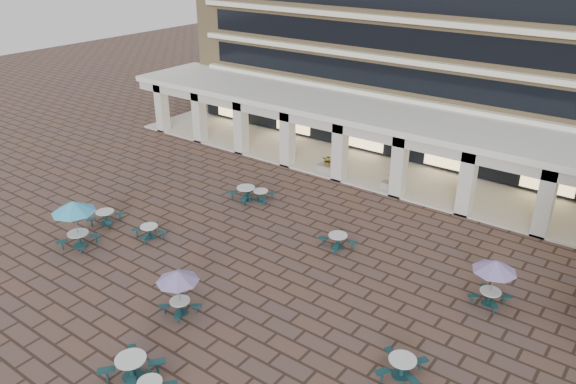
% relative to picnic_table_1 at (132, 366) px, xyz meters
% --- Properties ---
extents(ground, '(120.00, 120.00, 0.00)m').
position_rel_picnic_table_1_xyz_m(ground, '(-1.41, 7.61, -0.52)').
color(ground, brown).
rests_on(ground, ground).
extents(retail_arcade, '(42.00, 6.60, 4.40)m').
position_rel_picnic_table_1_xyz_m(retail_arcade, '(-1.41, 22.41, 2.48)').
color(retail_arcade, white).
rests_on(retail_arcade, ground).
extents(picnic_table_1, '(2.06, 2.06, 0.86)m').
position_rel_picnic_table_1_xyz_m(picnic_table_1, '(0.00, 0.00, 0.00)').
color(picnic_table_1, '#163E43').
rests_on(picnic_table_1, ground).
extents(picnic_table_4, '(2.24, 2.24, 2.58)m').
position_rel_picnic_table_1_xyz_m(picnic_table_4, '(-9.75, 4.55, 1.68)').
color(picnic_table_4, '#163E43').
rests_on(picnic_table_4, ground).
extents(picnic_table_5, '(2.00, 2.00, 0.75)m').
position_rel_picnic_table_1_xyz_m(picnic_table_5, '(-10.76, 6.97, -0.07)').
color(picnic_table_5, '#163E43').
rests_on(picnic_table_5, ground).
extents(picnic_table_6, '(1.83, 1.83, 2.12)m').
position_rel_picnic_table_1_xyz_m(picnic_table_6, '(-1.37, 3.71, 1.28)').
color(picnic_table_6, '#163E43').
rests_on(picnic_table_6, ground).
extents(picnic_table_8, '(1.87, 1.87, 0.70)m').
position_rel_picnic_table_1_xyz_m(picnic_table_8, '(-7.52, 7.33, -0.09)').
color(picnic_table_8, '#163E43').
rests_on(picnic_table_8, ground).
extents(picnic_table_9, '(1.73, 1.73, 0.68)m').
position_rel_picnic_table_1_xyz_m(picnic_table_9, '(-5.62, 14.41, -0.11)').
color(picnic_table_9, '#163E43').
rests_on(picnic_table_9, ground).
extents(picnic_table_10, '(1.97, 1.97, 0.78)m').
position_rel_picnic_table_1_xyz_m(picnic_table_10, '(7.90, 5.92, -0.05)').
color(picnic_table_10, '#163E43').
rests_on(picnic_table_10, ground).
extents(picnic_table_11, '(1.91, 1.91, 2.21)m').
position_rel_picnic_table_1_xyz_m(picnic_table_11, '(9.04, 12.22, 1.36)').
color(picnic_table_11, '#163E43').
rests_on(picnic_table_11, ground).
extents(picnic_table_12, '(2.16, 2.16, 0.84)m').
position_rel_picnic_table_1_xyz_m(picnic_table_12, '(-6.43, 13.99, -0.02)').
color(picnic_table_12, '#163E43').
rests_on(picnic_table_12, ground).
extents(picnic_table_13, '(2.03, 2.03, 0.74)m').
position_rel_picnic_table_1_xyz_m(picnic_table_13, '(1.10, 12.44, -0.07)').
color(picnic_table_13, '#163E43').
rests_on(picnic_table_13, ground).
extents(planter_left, '(1.50, 0.74, 1.30)m').
position_rel_picnic_table_1_xyz_m(planter_left, '(-4.71, 20.51, 0.02)').
color(planter_left, '#9B9B96').
rests_on(planter_left, ground).
extents(planter_right, '(1.50, 0.71, 1.20)m').
position_rel_picnic_table_1_xyz_m(planter_right, '(0.16, 20.51, -0.05)').
color(planter_right, '#9B9B96').
rests_on(planter_right, ground).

